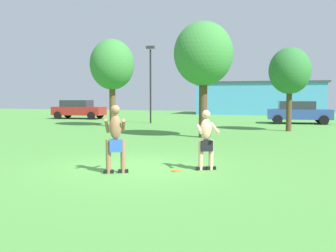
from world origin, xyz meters
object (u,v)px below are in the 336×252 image
(player_near, at_px, (206,139))
(frisbee, at_px, (177,171))
(car_red_far_end, at_px, (78,109))
(car_blue_mid_lot, at_px, (298,112))
(player_in_blue, at_px, (116,137))
(tree_left_field, at_px, (203,55))
(tree_right_field, at_px, (290,71))
(lamp_post, at_px, (151,76))
(tree_behind_players, at_px, (112,65))

(player_near, distance_m, frisbee, 1.15)
(car_red_far_end, bearing_deg, car_blue_mid_lot, -2.87)
(player_near, xyz_separation_m, car_blue_mid_lot, (2.78, 19.24, -0.01))
(player_in_blue, distance_m, tree_left_field, 9.73)
(frisbee, bearing_deg, car_blue_mid_lot, 79.93)
(tree_left_field, height_order, tree_right_field, tree_left_field)
(lamp_post, bearing_deg, tree_right_field, -22.35)
(player_in_blue, height_order, car_blue_mid_lot, player_in_blue)
(lamp_post, height_order, tree_behind_players, tree_behind_players)
(player_in_blue, xyz_separation_m, tree_behind_players, (-6.56, 14.29, 2.98))
(car_blue_mid_lot, height_order, tree_right_field, tree_right_field)
(car_red_far_end, xyz_separation_m, tree_left_field, (13.22, -11.94, 3.06))
(player_in_blue, bearing_deg, tree_behind_players, 114.65)
(player_near, relative_size, frisbee, 5.88)
(frisbee, height_order, tree_behind_players, tree_behind_players)
(tree_right_field, height_order, tree_behind_players, tree_behind_players)
(player_in_blue, distance_m, lamp_post, 18.73)
(frisbee, bearing_deg, tree_right_field, 77.94)
(car_blue_mid_lot, bearing_deg, tree_left_field, -112.36)
(car_blue_mid_lot, relative_size, tree_right_field, 0.96)
(tree_right_field, bearing_deg, tree_behind_players, 178.11)
(car_red_far_end, height_order, tree_behind_players, tree_behind_players)
(car_blue_mid_lot, bearing_deg, tree_right_field, -95.88)
(car_blue_mid_lot, xyz_separation_m, car_red_far_end, (-17.76, 0.89, 0.00))
(lamp_post, distance_m, tree_right_field, 10.23)
(tree_right_field, bearing_deg, player_in_blue, -106.99)
(car_red_far_end, height_order, tree_right_field, tree_right_field)
(player_in_blue, xyz_separation_m, car_red_far_end, (-12.85, 21.21, -0.10))
(frisbee, bearing_deg, car_red_far_end, 124.85)
(player_near, bearing_deg, player_in_blue, -153.11)
(tree_behind_players, bearing_deg, player_near, -56.64)
(frisbee, bearing_deg, tree_behind_players, 120.45)
(car_red_far_end, distance_m, tree_behind_players, 9.84)
(player_in_blue, height_order, frisbee, player_in_blue)
(tree_left_field, bearing_deg, frisbee, -82.92)
(car_blue_mid_lot, xyz_separation_m, tree_left_field, (-4.55, -11.05, 3.06))
(frisbee, distance_m, lamp_post, 18.67)
(frisbee, height_order, car_blue_mid_lot, car_blue_mid_lot)
(player_near, xyz_separation_m, car_red_far_end, (-14.99, 20.13, -0.01))
(car_red_far_end, bearing_deg, player_in_blue, -58.79)
(player_near, bearing_deg, frisbee, -151.43)
(frisbee, bearing_deg, player_near, 28.57)
(player_near, distance_m, tree_behind_players, 16.11)
(lamp_post, height_order, tree_left_field, lamp_post)
(player_near, height_order, tree_right_field, tree_right_field)
(frisbee, xyz_separation_m, tree_behind_players, (-7.99, 13.59, 3.89))
(player_near, distance_m, player_in_blue, 2.40)
(tree_left_field, distance_m, tree_behind_players, 8.56)
(car_red_far_end, height_order, lamp_post, lamp_post)
(player_in_blue, bearing_deg, tree_right_field, 73.01)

